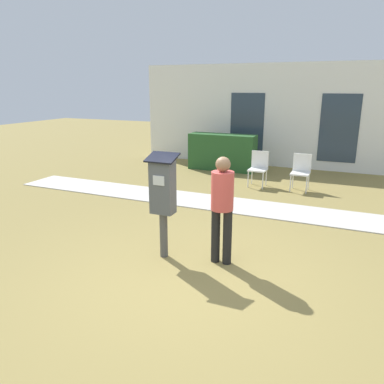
# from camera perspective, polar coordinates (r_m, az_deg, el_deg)

# --- Properties ---
(ground_plane) EXTENTS (40.00, 40.00, 0.00)m
(ground_plane) POSITION_cam_1_polar(r_m,az_deg,el_deg) (5.25, -0.45, -12.69)
(ground_plane) COLOR olive
(sidewalk) EXTENTS (12.00, 1.10, 0.02)m
(sidewalk) POSITION_cam_1_polar(r_m,az_deg,el_deg) (8.11, 9.03, -2.31)
(sidewalk) COLOR beige
(sidewalk) RESTS_ON ground
(building_facade) EXTENTS (10.00, 0.26, 3.20)m
(building_facade) POSITION_cam_1_polar(r_m,az_deg,el_deg) (12.26, 15.01, 11.05)
(building_facade) COLOR white
(building_facade) RESTS_ON ground
(parking_meter) EXTENTS (0.44, 0.31, 1.59)m
(parking_meter) POSITION_cam_1_polar(r_m,az_deg,el_deg) (5.47, -4.48, -0.03)
(parking_meter) COLOR #4C4C4C
(parking_meter) RESTS_ON ground
(person_standing) EXTENTS (0.32, 0.32, 1.58)m
(person_standing) POSITION_cam_1_polar(r_m,az_deg,el_deg) (5.30, 4.62, -1.56)
(person_standing) COLOR black
(person_standing) RESTS_ON ground
(outdoor_chair_left) EXTENTS (0.44, 0.44, 0.90)m
(outdoor_chair_left) POSITION_cam_1_polar(r_m,az_deg,el_deg) (9.82, 10.13, 3.96)
(outdoor_chair_left) COLOR white
(outdoor_chair_left) RESTS_ON ground
(outdoor_chair_middle) EXTENTS (0.44, 0.44, 0.90)m
(outdoor_chair_middle) POSITION_cam_1_polar(r_m,az_deg,el_deg) (9.64, 16.28, 3.35)
(outdoor_chair_middle) COLOR white
(outdoor_chair_middle) RESTS_ON ground
(hedge_row) EXTENTS (2.05, 0.60, 1.10)m
(hedge_row) POSITION_cam_1_polar(r_m,az_deg,el_deg) (11.60, 4.63, 6.07)
(hedge_row) COLOR #285628
(hedge_row) RESTS_ON ground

